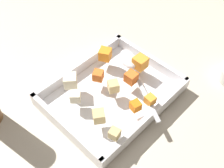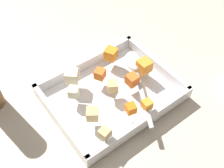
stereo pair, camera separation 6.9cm
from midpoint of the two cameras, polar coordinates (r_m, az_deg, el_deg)
name	(u,v)px [view 2 (the right image)]	position (r m, az deg, el deg)	size (l,w,h in m)	color
ground_plane	(114,95)	(0.74, 3.04, -2.54)	(4.00, 4.00, 0.00)	#BCB29E
baking_dish	(112,95)	(0.72, 2.73, -2.36)	(0.32, 0.26, 0.05)	silver
carrot_chunk_near_spoon	(132,80)	(0.70, 7.05, 0.74)	(0.03, 0.03, 0.03)	orange
carrot_chunk_rim_edge	(144,66)	(0.73, 9.41, 3.60)	(0.03, 0.03, 0.03)	orange
carrot_chunk_near_left	(111,54)	(0.76, 2.40, 6.16)	(0.03, 0.03, 0.03)	orange
carrot_chunk_near_right	(100,74)	(0.71, 0.26, 1.95)	(0.03, 0.03, 0.03)	orange
carrot_chunk_corner_ne	(147,104)	(0.66, 10.25, -4.36)	(0.02, 0.02, 0.02)	orange
carrot_chunk_under_handle	(131,108)	(0.65, 7.01, -5.25)	(0.02, 0.02, 0.02)	orange
potato_chunk_corner_se	(72,76)	(0.70, -5.59, 1.51)	(0.03, 0.03, 0.03)	beige
potato_chunk_mid_right	(113,86)	(0.68, 3.05, -0.64)	(0.03, 0.03, 0.03)	tan
potato_chunk_far_right	(104,133)	(0.61, 1.72, -10.40)	(0.02, 0.02, 0.02)	tan
potato_chunk_mid_left	(92,114)	(0.63, -0.97, -6.43)	(0.03, 0.03, 0.03)	tan
potato_chunk_front_center	(74,92)	(0.67, -5.09, -1.81)	(0.02, 0.02, 0.02)	beige
serving_spoon	(134,65)	(0.74, 7.35, 3.86)	(0.14, 0.23, 0.02)	silver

